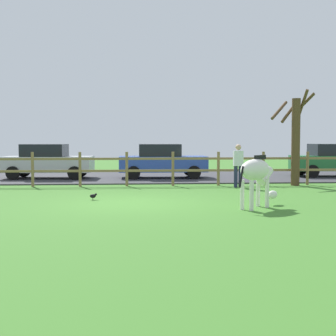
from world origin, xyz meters
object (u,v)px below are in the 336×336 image
Objects in this scene: zebra at (257,173)px; parked_car_silver at (47,161)px; bare_tree at (295,137)px; crow_on_grass at (93,196)px; parked_car_green at (334,160)px; visitor_near_fence at (238,164)px; parked_car_blue at (162,161)px.

parked_car_silver is (-7.19, 9.60, -0.08)m from zebra.
parked_car_silver is at bearing 161.06° from bare_tree.
crow_on_grass is (-7.61, -4.05, -1.80)m from bare_tree.
parked_car_green is 0.99× the size of parked_car_silver.
crow_on_grass is 0.05× the size of parked_car_green.
crow_on_grass is 0.13× the size of visitor_near_fence.
visitor_near_fence is (7.90, -4.18, 0.06)m from parked_car_silver.
bare_tree is 0.95× the size of parked_car_blue.
bare_tree is at bearing 28.02° from crow_on_grass.
parked_car_blue is (-5.09, 3.44, -1.09)m from bare_tree.
zebra is 0.37× the size of parked_car_green.
bare_tree reaches higher than parked_car_blue.
visitor_near_fence is at bearing 33.33° from crow_on_grass.
parked_car_blue reaches higher than zebra.
bare_tree is 5.04m from parked_car_green.
parked_car_silver is (-13.53, -0.19, 0.00)m from parked_car_green.
zebra reaches higher than crow_on_grass.
zebra is at bearing -117.31° from bare_tree.
bare_tree reaches higher than parked_car_silver.
parked_car_blue is at bearing 123.13° from visitor_near_fence.
bare_tree is 2.31× the size of visitor_near_fence.
parked_car_silver is (-10.32, 3.54, -1.09)m from bare_tree.
parked_car_silver is at bearing 126.84° from zebra.
zebra is 0.38× the size of parked_car_blue.
visitor_near_fence is at bearing -142.17° from parked_car_green.
parked_car_blue is at bearing 101.64° from zebra.
visitor_near_fence reaches higher than crow_on_grass.
parked_car_green is (10.82, 7.79, 0.72)m from crow_on_grass.
zebra is 11.67m from parked_car_green.
visitor_near_fence is (0.71, 5.42, -0.02)m from zebra.
bare_tree is at bearing 62.69° from zebra.
visitor_near_fence is (-5.63, -4.37, 0.06)m from parked_car_green.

